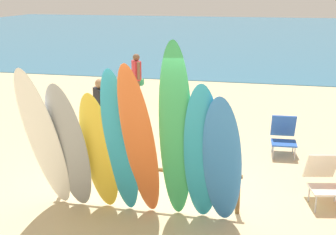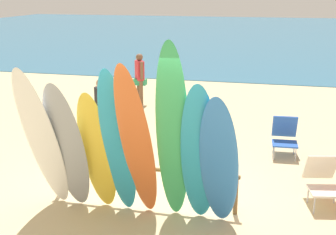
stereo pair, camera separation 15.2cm
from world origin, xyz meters
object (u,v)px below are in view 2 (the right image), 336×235
object	(u,v)px
surfboard_green_5	(173,136)
surfboard_teal_6	(199,156)
surfboard_teal_3	(118,144)
surfboard_blue_7	(219,163)
surfboard_grey_1	(67,148)
surfboard_yellow_2	(97,153)
beachgoer_near_rack	(102,108)
surfboard_white_0	(42,141)
beachgoer_midbeach	(140,75)
beach_chair_red	(285,135)
surfboard_orange_4	(137,145)
beach_chair_blue	(323,179)
surfboard_rack	(143,174)

from	to	relation	value
surfboard_green_5	surfboard_teal_6	xyz separation A→B (m)	(0.36, 0.06, -0.28)
surfboard_teal_3	surfboard_blue_7	size ratio (longest dim) A/B	1.14
surfboard_grey_1	surfboard_yellow_2	world-z (taller)	surfboard_grey_1
surfboard_green_5	surfboard_teal_6	distance (m)	0.46
surfboard_yellow_2	beachgoer_near_rack	xyz separation A→B (m)	(-1.07, 2.85, -0.11)
surfboard_white_0	surfboard_teal_3	distance (m)	1.14
beachgoer_midbeach	beach_chair_red	xyz separation A→B (m)	(4.18, -3.40, -0.44)
surfboard_orange_4	surfboard_green_5	xyz separation A→B (m)	(0.49, 0.09, 0.14)
beachgoer_midbeach	beach_chair_blue	world-z (taller)	beachgoer_midbeach
surfboard_rack	surfboard_green_5	distance (m)	1.20
surfboard_white_0	beachgoer_near_rack	distance (m)	3.07
surfboard_grey_1	surfboard_teal_3	bearing A→B (deg)	4.17
beach_chair_red	beach_chair_blue	bearing A→B (deg)	-78.05
beachgoer_midbeach	surfboard_blue_7	bearing A→B (deg)	173.52
surfboard_white_0	surfboard_blue_7	size ratio (longest dim) A/B	1.17
beach_chair_blue	surfboard_grey_1	bearing A→B (deg)	-172.64
surfboard_white_0	surfboard_rack	bearing A→B (deg)	31.57
surfboard_blue_7	beach_chair_red	world-z (taller)	surfboard_blue_7
surfboard_white_0	surfboard_blue_7	distance (m)	2.61
surfboard_teal_3	surfboard_green_5	xyz separation A→B (m)	(0.81, -0.01, 0.20)
surfboard_yellow_2	surfboard_teal_3	size ratio (longest dim) A/B	0.84
surfboard_teal_6	surfboard_blue_7	xyz separation A→B (m)	(0.28, -0.04, -0.07)
surfboard_teal_3	surfboard_blue_7	world-z (taller)	surfboard_teal_3
beach_chair_blue	beach_chair_red	bearing A→B (deg)	93.72
surfboard_yellow_2	surfboard_orange_4	bearing A→B (deg)	-11.25
surfboard_yellow_2	surfboard_orange_4	world-z (taller)	surfboard_orange_4
surfboard_rack	surfboard_blue_7	bearing A→B (deg)	-23.30
surfboard_orange_4	beach_chair_red	world-z (taller)	surfboard_orange_4
surfboard_teal_6	beachgoer_midbeach	size ratio (longest dim) A/B	1.50
surfboard_blue_7	beach_chair_red	xyz separation A→B (m)	(0.92, 3.39, -0.60)
surfboard_green_5	surfboard_yellow_2	bearing A→B (deg)	170.04
surfboard_green_5	surfboard_teal_6	size ratio (longest dim) A/B	1.25
surfboard_rack	beachgoer_midbeach	size ratio (longest dim) A/B	2.03
surfboard_orange_4	surfboard_green_5	size ratio (longest dim) A/B	0.92
surfboard_rack	surfboard_orange_4	world-z (taller)	surfboard_orange_4
surfboard_grey_1	beachgoer_midbeach	size ratio (longest dim) A/B	1.47
surfboard_grey_1	surfboard_teal_3	size ratio (longest dim) A/B	0.91
surfboard_teal_6	beachgoer_near_rack	xyz separation A→B (m)	(-2.61, 2.89, -0.22)
surfboard_white_0	beachgoer_midbeach	bearing A→B (deg)	100.84
surfboard_green_5	surfboard_orange_4	bearing A→B (deg)	-174.64
surfboard_yellow_2	beach_chair_red	bearing A→B (deg)	54.84
surfboard_yellow_2	surfboard_green_5	xyz separation A→B (m)	(1.17, -0.10, 0.39)
surfboard_white_0	surfboard_green_5	size ratio (longest dim) A/B	0.88
surfboard_teal_6	beach_chair_blue	world-z (taller)	surfboard_teal_6
surfboard_rack	beachgoer_near_rack	world-z (taller)	beachgoer_near_rack
surfboard_rack	surfboard_grey_1	distance (m)	1.27
surfboard_grey_1	surfboard_teal_6	size ratio (longest dim) A/B	0.98
surfboard_orange_4	beachgoer_midbeach	xyz separation A→B (m)	(-2.11, 6.90, -0.37)
surfboard_green_5	beach_chair_red	size ratio (longest dim) A/B	3.50
surfboard_yellow_2	beachgoer_midbeach	size ratio (longest dim) A/B	1.35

